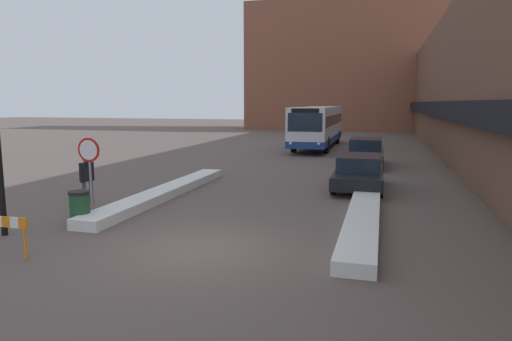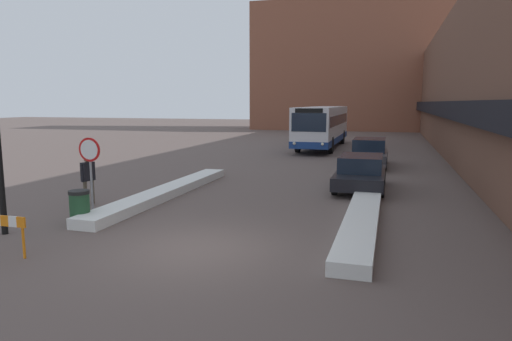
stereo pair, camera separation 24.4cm
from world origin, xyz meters
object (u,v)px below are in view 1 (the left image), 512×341
Objects in this scene: parked_car_front at (359,172)px; trash_bin at (80,207)px; city_bus at (318,125)px; pedestrian at (87,176)px; parked_car_middle at (366,152)px; stop_sign at (89,158)px; construction_barricade at (7,229)px.

parked_car_front is 4.64× the size of trash_bin.
city_bus reaches higher than pedestrian.
pedestrian is 2.48m from trash_bin.
stop_sign is at bearing -121.29° from parked_car_middle.
city_bus is 24.25m from trash_bin.
city_bus reaches higher than construction_barricade.
parked_car_front is 7.01m from parked_car_middle.
parked_car_middle is 15.13m from pedestrian.
parked_car_front is 10.18m from pedestrian.
construction_barricade is (0.29, -2.91, 0.19)m from trash_bin.
parked_car_front is 2.62× the size of pedestrian.
city_bus reaches higher than stop_sign.
parked_car_front is 12.61m from construction_barricade.
stop_sign reaches higher than parked_car_front.
trash_bin is (-7.37, -7.53, -0.21)m from parked_car_front.
pedestrian reaches higher than trash_bin.
city_bus is 11.26× the size of construction_barricade.
trash_bin is (0.61, -1.40, -1.22)m from stop_sign.
construction_barricade is at bearing -150.80° from pedestrian.
parked_car_front reaches higher than construction_barricade.
pedestrian is at bearing 106.95° from construction_barricade.
pedestrian is (-8.60, -5.44, 0.32)m from parked_car_front.
parked_car_middle is 16.30m from trash_bin.
city_bus reaches higher than parked_car_front.
parked_car_front is at bearing -90.00° from parked_car_middle.
stop_sign reaches higher than trash_bin.
stop_sign is 1.15m from pedestrian.
parked_car_middle is 4.30× the size of construction_barricade.
city_bus is 2.62× the size of parked_car_middle.
parked_car_front is (3.91, -16.44, -1.02)m from city_bus.
stop_sign is at bearing -100.23° from city_bus.
pedestrian is at bearing 132.14° from stop_sign.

